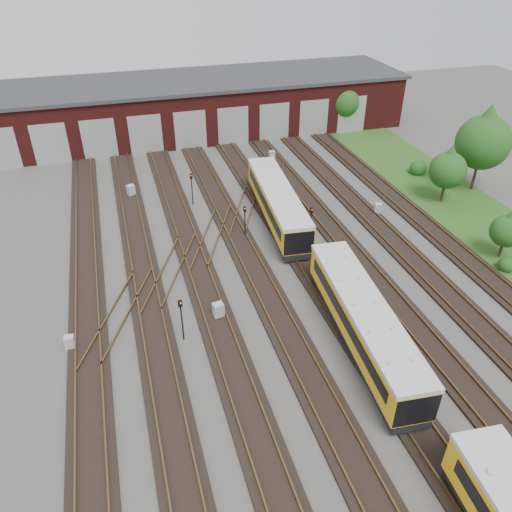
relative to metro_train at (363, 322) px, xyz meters
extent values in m
plane|color=#413F3C|center=(-2.00, 0.94, -1.77)|extent=(120.00, 120.00, 0.00)
cube|color=black|center=(-16.00, 0.94, -1.68)|extent=(2.40, 70.00, 0.18)
cube|color=brown|center=(-16.72, 0.94, -1.52)|extent=(0.10, 70.00, 0.15)
cube|color=brown|center=(-15.28, 0.94, -1.52)|extent=(0.10, 70.00, 0.15)
cube|color=black|center=(-12.00, 0.94, -1.68)|extent=(2.40, 70.00, 0.18)
cube|color=brown|center=(-12.72, 0.94, -1.52)|extent=(0.10, 70.00, 0.15)
cube|color=brown|center=(-11.28, 0.94, -1.52)|extent=(0.10, 70.00, 0.15)
cube|color=black|center=(-8.00, 0.94, -1.68)|extent=(2.40, 70.00, 0.18)
cube|color=brown|center=(-8.72, 0.94, -1.52)|extent=(0.10, 70.00, 0.15)
cube|color=brown|center=(-7.28, 0.94, -1.52)|extent=(0.10, 70.00, 0.15)
cube|color=black|center=(-4.00, 0.94, -1.68)|extent=(2.40, 70.00, 0.18)
cube|color=brown|center=(-4.72, 0.94, -1.52)|extent=(0.10, 70.00, 0.15)
cube|color=brown|center=(-3.28, 0.94, -1.52)|extent=(0.10, 70.00, 0.15)
cube|color=black|center=(0.00, 0.94, -1.68)|extent=(2.40, 70.00, 0.18)
cube|color=brown|center=(-0.72, 0.94, -1.52)|extent=(0.10, 70.00, 0.15)
cube|color=brown|center=(0.72, 0.94, -1.52)|extent=(0.10, 70.00, 0.15)
cube|color=black|center=(4.00, 0.94, -1.68)|extent=(2.40, 70.00, 0.18)
cube|color=brown|center=(3.28, 0.94, -1.52)|extent=(0.10, 70.00, 0.15)
cube|color=brown|center=(4.72, 0.94, -1.52)|extent=(0.10, 70.00, 0.15)
cube|color=black|center=(8.00, 0.94, -1.68)|extent=(2.40, 70.00, 0.18)
cube|color=brown|center=(7.28, 0.94, -1.52)|extent=(0.10, 70.00, 0.15)
cube|color=brown|center=(8.72, 0.94, -1.52)|extent=(0.10, 70.00, 0.15)
cube|color=black|center=(12.00, 0.94, -1.68)|extent=(2.40, 70.00, 0.18)
cube|color=brown|center=(11.28, 0.94, -1.52)|extent=(0.10, 70.00, 0.15)
cube|color=brown|center=(-10.00, 10.94, -1.52)|extent=(5.40, 9.62, 0.15)
cube|color=brown|center=(-6.00, 14.94, -1.52)|extent=(5.40, 9.62, 0.15)
cube|color=brown|center=(-2.00, 18.94, -1.52)|extent=(5.40, 9.62, 0.15)
cube|color=brown|center=(-14.00, 6.94, -1.52)|extent=(5.40, 9.62, 0.15)
cube|color=brown|center=(2.00, 22.94, -1.52)|extent=(5.40, 9.62, 0.15)
cube|color=#4B1412|center=(-2.00, 40.94, 1.23)|extent=(50.00, 12.00, 6.00)
cube|color=#303033|center=(-2.00, 40.94, 4.38)|extent=(51.00, 12.50, 0.40)
cube|color=#9DA1A3|center=(-24.00, 34.92, 0.43)|extent=(3.60, 0.12, 4.40)
cube|color=#9DA1A3|center=(-19.00, 34.92, 0.43)|extent=(3.60, 0.12, 4.40)
cube|color=#9DA1A3|center=(-14.00, 34.92, 0.43)|extent=(3.60, 0.12, 4.40)
cube|color=#9DA1A3|center=(-9.00, 34.92, 0.43)|extent=(3.60, 0.12, 4.40)
cube|color=#9DA1A3|center=(-4.00, 34.92, 0.43)|extent=(3.60, 0.12, 4.40)
cube|color=#9DA1A3|center=(1.00, 34.92, 0.43)|extent=(3.60, 0.12, 4.40)
cube|color=#9DA1A3|center=(6.00, 34.92, 0.43)|extent=(3.60, 0.12, 4.40)
cube|color=#9DA1A3|center=(11.00, 34.92, 0.43)|extent=(3.60, 0.12, 4.40)
cube|color=#9DA1A3|center=(16.00, 34.92, 0.43)|extent=(3.60, 0.12, 4.40)
cube|color=#254517|center=(17.00, 10.94, -1.75)|extent=(8.00, 55.00, 0.05)
cube|color=black|center=(0.00, 0.00, -1.17)|extent=(3.29, 13.77, 0.55)
cube|color=#ECB40C|center=(0.00, 0.00, 0.10)|extent=(3.56, 13.80, 2.00)
cube|color=silver|center=(0.00, 0.00, 1.24)|extent=(3.65, 13.81, 0.27)
cube|color=black|center=(-1.20, 0.11, 0.33)|extent=(1.11, 11.96, 0.77)
cube|color=black|center=(1.20, -0.11, 0.33)|extent=(1.11, 11.96, 0.77)
cube|color=black|center=(0.00, 16.00, -1.17)|extent=(3.29, 13.77, 0.55)
cube|color=#ECB40C|center=(0.00, 16.00, 0.10)|extent=(3.56, 13.80, 2.00)
cube|color=silver|center=(0.00, 16.00, 1.24)|extent=(3.65, 13.81, 0.27)
cube|color=black|center=(-1.20, 16.11, 0.33)|extent=(1.11, 11.96, 0.77)
cube|color=black|center=(1.20, 15.89, 0.33)|extent=(1.11, 11.96, 0.77)
cylinder|color=black|center=(-10.31, 3.50, -0.47)|extent=(0.09, 0.09, 2.60)
cube|color=black|center=(-10.31, 3.50, 1.06)|extent=(0.26, 0.20, 0.46)
sphere|color=red|center=(-10.31, 3.41, 1.15)|extent=(0.11, 0.11, 0.11)
cylinder|color=black|center=(-6.41, 21.19, -0.47)|extent=(0.10, 0.10, 2.60)
cube|color=black|center=(-6.41, 21.19, 1.07)|extent=(0.28, 0.21, 0.49)
sphere|color=red|center=(-6.41, 21.09, 1.17)|extent=(0.12, 0.12, 0.12)
cylinder|color=black|center=(1.71, 12.58, -0.60)|extent=(0.09, 0.09, 2.34)
cube|color=black|center=(1.71, 12.58, 0.80)|extent=(0.24, 0.15, 0.46)
sphere|color=red|center=(1.71, 12.49, 0.89)|extent=(0.11, 0.11, 0.11)
cylinder|color=black|center=(-3.36, 14.24, -0.59)|extent=(0.09, 0.09, 2.36)
cube|color=black|center=(-3.36, 14.24, 0.82)|extent=(0.25, 0.18, 0.47)
sphere|color=red|center=(-3.36, 14.15, 0.91)|extent=(0.11, 0.11, 0.11)
cube|color=#ABADB0|center=(-17.00, 4.63, -1.29)|extent=(0.62, 0.53, 0.97)
cube|color=#ABADB0|center=(-11.71, 24.59, -1.21)|extent=(0.83, 0.77, 1.13)
cube|color=#ABADB0|center=(-7.77, 4.92, -1.21)|extent=(0.75, 0.66, 1.12)
cube|color=#ABADB0|center=(3.86, 29.20, -1.26)|extent=(0.64, 0.54, 1.03)
cube|color=#ABADB0|center=(9.02, 14.71, -1.27)|extent=(0.72, 0.65, 1.01)
cylinder|color=#352518|center=(15.34, 35.94, -0.81)|extent=(0.21, 0.21, 1.94)
sphere|color=#1F4A15|center=(15.34, 35.94, 1.78)|extent=(3.77, 3.77, 3.77)
cone|color=#1F4A15|center=(15.34, 35.94, 3.12)|extent=(3.23, 3.23, 2.69)
cylinder|color=#352518|center=(15.90, 15.19, -0.92)|extent=(0.25, 0.25, 1.71)
sphere|color=#1F4A15|center=(15.90, 15.19, 1.35)|extent=(3.32, 3.32, 3.32)
cone|color=#1F4A15|center=(15.90, 15.19, 2.54)|extent=(2.84, 2.84, 2.37)
cylinder|color=#352518|center=(20.29, 16.63, -0.48)|extent=(0.26, 0.26, 2.59)
sphere|color=#1F4A15|center=(20.29, 16.63, 2.98)|extent=(5.04, 5.04, 5.04)
cone|color=#1F4A15|center=(20.29, 16.63, 4.78)|extent=(4.32, 4.32, 3.60)
cylinder|color=#352518|center=(14.72, 5.71, -1.14)|extent=(0.21, 0.21, 1.28)
sphere|color=#1F4A15|center=(14.72, 5.71, 0.56)|extent=(2.48, 2.48, 2.48)
cone|color=#1F4A15|center=(14.72, 5.71, 1.45)|extent=(2.13, 2.13, 1.77)
sphere|color=#1F4A15|center=(14.00, 4.10, -1.16)|extent=(1.24, 1.24, 1.24)
sphere|color=#1F4A15|center=(17.21, 21.34, -0.91)|extent=(1.72, 1.72, 1.72)
sphere|color=#1F4A15|center=(19.07, 35.85, -1.09)|extent=(1.36, 1.36, 1.36)
camera|label=1|loc=(-12.60, -19.84, 19.60)|focal=35.00mm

